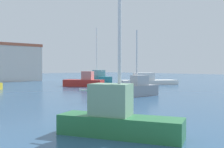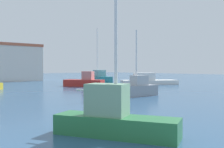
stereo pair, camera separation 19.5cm
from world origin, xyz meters
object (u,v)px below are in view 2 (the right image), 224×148
Objects in this scene: sailboat_teal_mid_harbor at (98,78)px; sailboat_grey_distant_east at (137,89)px; motorboat_white_outer_mooring at (148,80)px; motorboat_red_far_left at (85,82)px; sailboat_green_near_pier at (113,117)px.

sailboat_grey_distant_east is at bearing -121.16° from sailboat_teal_mid_harbor.
motorboat_white_outer_mooring is 9.63m from motorboat_red_far_left.
motorboat_red_far_left reaches higher than motorboat_white_outer_mooring.
motorboat_white_outer_mooring is 1.09× the size of sailboat_green_near_pier.
motorboat_white_outer_mooring is 30.27m from sailboat_green_near_pier.
sailboat_teal_mid_harbor is at bearing 58.84° from sailboat_grey_distant_east.
motorboat_white_outer_mooring is at bearing -17.69° from motorboat_red_far_left.
sailboat_grey_distant_east reaches higher than motorboat_red_far_left.
motorboat_red_far_left is (-9.17, 2.92, 0.03)m from motorboat_white_outer_mooring.
sailboat_grey_distant_east reaches higher than motorboat_white_outer_mooring.
sailboat_green_near_pier is at bearing -140.95° from sailboat_grey_distant_east.
sailboat_grey_distant_east is 24.05m from sailboat_teal_mid_harbor.
sailboat_green_near_pier reaches higher than motorboat_red_far_left.
motorboat_red_far_left is at bearing -137.75° from sailboat_teal_mid_harbor.
motorboat_red_far_left is 26.09m from sailboat_green_near_pier.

